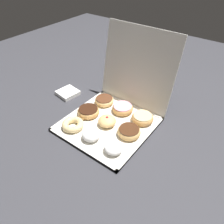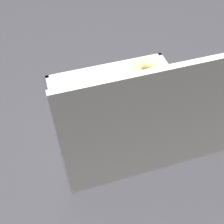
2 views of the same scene
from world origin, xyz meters
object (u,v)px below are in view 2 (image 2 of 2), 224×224
Objects in this scene: powdered_filled_donut_2 at (73,84)px; glazed_ring_donut_8 at (94,148)px; donut_box at (125,109)px; chocolate_frosted_donut_6 at (183,126)px; chocolate_frosted_donut_3 at (166,95)px; pink_frosted_donut_7 at (139,138)px; cruller_donut_0 at (148,70)px; powdered_filled_donut_1 at (112,75)px; chocolate_frosted_donut_5 at (83,113)px; jelly_filled_donut_4 at (123,101)px.

powdered_filled_donut_2 is 0.74× the size of glazed_ring_donut_8.
chocolate_frosted_donut_6 reaches higher than donut_box.
chocolate_frosted_donut_3 is 0.18m from pink_frosted_donut_7.
powdered_filled_donut_1 reaches higher than cruller_donut_0.
chocolate_frosted_donut_5 reaches higher than donut_box.
chocolate_frosted_donut_3 is at bearing 153.40° from powdered_filled_donut_2.
pink_frosted_donut_7 is at bearing 89.69° from powdered_filled_donut_1.
chocolate_frosted_donut_3 is 1.03× the size of pink_frosted_donut_7.
powdered_filled_donut_2 is (0.13, -0.00, -0.00)m from powdered_filled_donut_1.
jelly_filled_donut_4 reaches higher than chocolate_frosted_donut_3.
powdered_filled_donut_2 is at bearing -43.77° from jelly_filled_donut_4.
chocolate_frosted_donut_3 and pink_frosted_donut_7 have the same top height.
powdered_filled_donut_2 reaches higher than glazed_ring_donut_8.
powdered_filled_donut_1 is 0.28m from chocolate_frosted_donut_6.
pink_frosted_donut_7 is (0.00, 0.14, -0.00)m from jelly_filled_donut_4.
powdered_filled_donut_1 is at bearing -116.27° from glazed_ring_donut_8.
jelly_filled_donut_4 reaches higher than chocolate_frosted_donut_5.
glazed_ring_donut_8 is at bearing 90.14° from chocolate_frosted_donut_5.
powdered_filled_donut_2 reaches higher than donut_box.
jelly_filled_donut_4 is 0.14m from pink_frosted_donut_7.
powdered_filled_donut_1 is 0.77× the size of chocolate_frosted_donut_5.
powdered_filled_donut_2 is 0.73× the size of pink_frosted_donut_7.
chocolate_frosted_donut_5 is (0.12, 0.12, -0.00)m from powdered_filled_donut_1.
chocolate_frosted_donut_3 is 1.03× the size of glazed_ring_donut_8.
pink_frosted_donut_7 reaches higher than donut_box.
jelly_filled_donut_4 is 0.18m from glazed_ring_donut_8.
powdered_filled_donut_2 is 0.29m from chocolate_frosted_donut_3.
chocolate_frosted_donut_5 is (0.26, -0.00, 0.00)m from chocolate_frosted_donut_3.
donut_box is 3.88× the size of chocolate_frosted_donut_6.
powdered_filled_donut_1 reaches higher than chocolate_frosted_donut_3.
chocolate_frosted_donut_5 is at bearing -27.13° from chocolate_frosted_donut_6.
chocolate_frosted_donut_3 is 0.26m from chocolate_frosted_donut_5.
chocolate_frosted_donut_5 is at bearing 45.07° from powdered_filled_donut_1.
chocolate_frosted_donut_5 is (0.12, 0.00, -0.00)m from jelly_filled_donut_4.
powdered_filled_donut_2 reaches higher than chocolate_frosted_donut_5.
powdered_filled_donut_1 reaches higher than pink_frosted_donut_7.
pink_frosted_donut_7 reaches higher than cruller_donut_0.
powdered_filled_donut_2 is at bearing -44.97° from chocolate_frosted_donut_6.
chocolate_frosted_donut_3 is at bearing -154.65° from glazed_ring_donut_8.
powdered_filled_donut_1 is at bearing 179.30° from powdered_filled_donut_2.
jelly_filled_donut_4 reaches higher than powdered_filled_donut_2.
chocolate_frosted_donut_5 is at bearing 25.77° from cruller_donut_0.
powdered_filled_donut_1 is 1.03× the size of powdered_filled_donut_2.
powdered_filled_donut_2 is 0.36m from chocolate_frosted_donut_6.
chocolate_frosted_donut_3 is 0.28m from glazed_ring_donut_8.
powdered_filled_donut_1 is at bearing -44.04° from chocolate_frosted_donut_3.
chocolate_frosted_donut_6 is (-0.00, 0.25, 0.00)m from cruller_donut_0.
glazed_ring_donut_8 is at bearing 63.73° from powdered_filled_donut_1.
powdered_filled_donut_1 is 0.76× the size of pink_frosted_donut_7.
pink_frosted_donut_7 is (0.13, 0.25, 0.00)m from cruller_donut_0.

